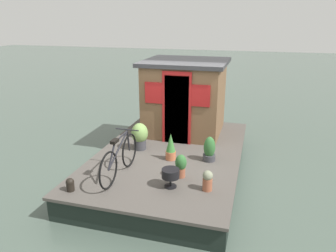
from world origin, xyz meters
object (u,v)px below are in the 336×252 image
charcoal_grill (171,174)px  mooring_bollard (70,184)px  potted_plant_thyme (171,147)px  houseboat_cabin (185,97)px  potted_plant_basil (209,150)px  potted_plant_mint (181,165)px  bicycle (120,158)px  potted_plant_rosemary (208,180)px  potted_plant_sage (140,136)px

charcoal_grill → mooring_bollard: (-0.63, 1.71, -0.13)m
potted_plant_thyme → charcoal_grill: (-1.19, -0.32, -0.03)m
houseboat_cabin → potted_plant_thyme: bearing=-176.3°
potted_plant_thyme → charcoal_grill: 1.23m
potted_plant_basil → potted_plant_mint: bearing=155.5°
charcoal_grill → bicycle: bearing=82.1°
houseboat_cabin → charcoal_grill: houseboat_cabin is taller
mooring_bollard → potted_plant_rosemary: bearing=-73.6°
bicycle → potted_plant_mint: size_ratio=3.57×
potted_plant_sage → charcoal_grill: potted_plant_sage is taller
charcoal_grill → potted_plant_mint: bearing=-11.5°
bicycle → potted_plant_thyme: size_ratio=2.78×
potted_plant_thyme → potted_plant_basil: 0.85m
bicycle → potted_plant_basil: (1.21, -1.58, -0.14)m
houseboat_cabin → potted_plant_rosemary: 3.30m
potted_plant_mint → potted_plant_basil: bearing=-24.5°
bicycle → potted_plant_sage: size_ratio=2.60×
potted_plant_rosemary → bicycle: bearing=87.4°
potted_plant_rosemary → potted_plant_mint: (0.37, 0.59, 0.05)m
potted_plant_thyme → mooring_bollard: 2.29m
potted_plant_basil → potted_plant_rosemary: 1.30m
mooring_bollard → potted_plant_mint: bearing=-59.3°
potted_plant_thyme → charcoal_grill: bearing=-164.8°
potted_plant_rosemary → potted_plant_sage: bearing=51.5°
houseboat_cabin → potted_plant_sage: bearing=154.1°
potted_plant_thyme → potted_plant_basil: potted_plant_thyme is taller
potted_plant_rosemary → mooring_bollard: 2.49m
potted_plant_thyme → houseboat_cabin: bearing=3.7°
potted_plant_thyme → potted_plant_sage: (0.37, 0.86, 0.06)m
mooring_bollard → potted_plant_sage: bearing=-13.7°
potted_plant_basil → bicycle: bearing=127.3°
potted_plant_mint → charcoal_grill: bearing=168.5°
potted_plant_sage → potted_plant_mint: potted_plant_sage is taller
potted_plant_thyme → potted_plant_mint: potted_plant_thyme is taller
potted_plant_basil → potted_plant_rosemary: size_ratio=1.43×
potted_plant_thyme → potted_plant_sage: bearing=67.0°
potted_plant_thyme → potted_plant_rosemary: potted_plant_thyme is taller
potted_plant_thyme → bicycle: bearing=143.9°
charcoal_grill → houseboat_cabin: bearing=8.2°
bicycle → potted_plant_rosemary: 1.77m
potted_plant_sage → potted_plant_rosemary: (-1.48, -1.86, -0.14)m
charcoal_grill → potted_plant_thyme: bearing=15.2°
houseboat_cabin → potted_plant_sage: (-1.52, 0.74, -0.64)m
potted_plant_mint → potted_plant_sage: bearing=48.8°
houseboat_cabin → potted_plant_thyme: 2.02m
bicycle → potted_plant_mint: bicycle is taller
potted_plant_sage → potted_plant_rosemary: bearing=-128.5°
potted_plant_mint → potted_plant_rosemary: bearing=-122.2°
houseboat_cabin → potted_plant_mint: bearing=-168.5°
potted_plant_rosemary → charcoal_grill: potted_plant_rosemary is taller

